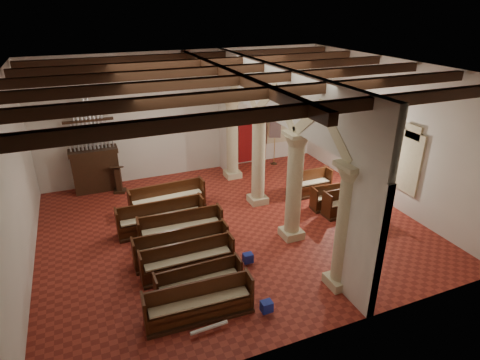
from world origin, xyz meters
The scene contains 31 objects.
floor centered at (0.00, 0.00, 0.00)m, with size 14.00×14.00×0.00m, color maroon.
ceiling centered at (0.00, 0.00, 6.00)m, with size 14.00×14.00×0.00m, color black.
wall_back centered at (0.00, 6.00, 3.00)m, with size 14.00×0.02×6.00m, color beige.
wall_front centered at (0.00, -6.00, 3.00)m, with size 14.00×0.02×6.00m, color beige.
wall_left centered at (-7.00, 0.00, 3.00)m, with size 0.02×12.00×6.00m, color beige.
wall_right centered at (7.00, 0.00, 3.00)m, with size 0.02×12.00×6.00m, color beige.
ceiling_beams centered at (0.00, 0.00, 5.82)m, with size 13.80×11.80×0.30m, color black, non-canonical shape.
arcade centered at (1.80, 0.00, 3.56)m, with size 0.90×11.90×6.00m.
window_right_a centered at (6.98, -1.50, 2.20)m, with size 0.03×1.00×2.20m, color #367A60.
window_right_b centered at (6.98, 2.50, 2.20)m, with size 0.03×1.00×2.20m, color #367A60.
window_back centered at (5.00, 5.98, 2.20)m, with size 1.00×0.03×2.20m, color #367A60.
pipe_organ centered at (-4.50, 5.50, 1.37)m, with size 2.10×0.85×4.40m.
lectern centered at (-3.62, 4.83, 0.57)m, with size 0.65×0.68×1.38m.
dossal_curtain centered at (3.50, 5.92, 1.17)m, with size 1.80×0.07×2.17m.
processional_banner centered at (4.49, 5.25, 0.82)m, with size 0.55×0.71×2.58m.
hymnal_box_a centered at (-0.81, -4.78, 0.26)m, with size 0.32×0.26×0.32m, color navy.
hymnal_box_b centered at (-0.38, -2.47, 0.26)m, with size 0.32×0.26×0.32m, color #151694.
hymnal_box_c centered at (-1.48, -0.76, 0.26)m, with size 0.32×0.26×0.32m, color #16339C.
tube_heater_a centered at (-2.52, -4.83, 0.16)m, with size 0.10×0.10×1.04m, color silver.
tube_heater_b centered at (-1.76, -4.25, 0.16)m, with size 0.09×0.09×0.88m, color white.
nave_pew_0 centered at (-2.59, -4.20, 0.36)m, with size 3.04×0.85×1.08m.
nave_pew_1 centered at (-2.32, -3.30, 0.33)m, with size 2.60×0.70×1.00m.
nave_pew_2 centered at (-2.33, -2.13, 0.35)m, with size 3.02×0.71×1.06m.
nave_pew_3 centered at (-2.33, -1.34, 0.36)m, with size 3.20×0.73×1.08m.
nave_pew_4 centered at (-2.04, -0.16, 0.37)m, with size 3.08×0.84×1.11m.
nave_pew_5 centered at (-2.55, 0.80, 0.38)m, with size 3.27×0.77×1.15m.
nave_pew_6 centered at (-1.97, 2.28, 0.38)m, with size 3.16×0.91×1.15m.
aisle_pew_0 centered at (4.89, -1.80, 0.34)m, with size 1.90×0.70×1.00m.
aisle_pew_1 centered at (4.67, -0.77, 0.37)m, with size 1.86×0.77×1.09m.
aisle_pew_2 centered at (4.56, -0.11, 0.34)m, with size 1.95×0.78×1.00m.
aisle_pew_3 centered at (4.25, 1.31, 0.39)m, with size 2.00×0.78×1.15m.
Camera 1 is at (-4.83, -12.58, 8.07)m, focal length 30.00 mm.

